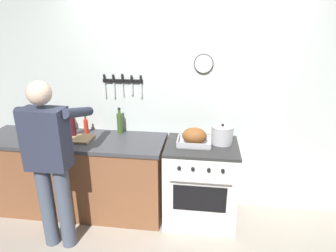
% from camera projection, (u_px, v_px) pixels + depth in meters
% --- Properties ---
extents(wall_back, '(6.00, 0.13, 2.60)m').
position_uv_depth(wall_back, '(184.00, 99.00, 3.29)').
color(wall_back, silver).
rests_on(wall_back, ground).
extents(counter_block, '(2.03, 0.65, 0.90)m').
position_uv_depth(counter_block, '(77.00, 174.00, 3.39)').
color(counter_block, brown).
rests_on(counter_block, ground).
extents(stove, '(0.76, 0.67, 0.90)m').
position_uv_depth(stove, '(200.00, 183.00, 3.21)').
color(stove, white).
rests_on(stove, ground).
extents(person_cook, '(0.51, 0.63, 1.66)m').
position_uv_depth(person_cook, '(50.00, 157.00, 2.67)').
color(person_cook, '#4C566B').
rests_on(person_cook, ground).
extents(roasting_pan, '(0.35, 0.26, 0.19)m').
position_uv_depth(roasting_pan, '(194.00, 137.00, 3.04)').
color(roasting_pan, '#B7B7BC').
rests_on(roasting_pan, stove).
extents(stock_pot, '(0.23, 0.23, 0.22)m').
position_uv_depth(stock_pot, '(222.00, 135.00, 3.08)').
color(stock_pot, '#B7B7BC').
rests_on(stock_pot, stove).
extents(cutting_board, '(0.36, 0.24, 0.02)m').
position_uv_depth(cutting_board, '(76.00, 139.00, 3.20)').
color(cutting_board, tan).
rests_on(cutting_board, counter_block).
extents(bottle_soy_sauce, '(0.05, 0.05, 0.21)m').
position_uv_depth(bottle_soy_sauce, '(59.00, 123.00, 3.47)').
color(bottle_soy_sauce, black).
rests_on(bottle_soy_sauce, counter_block).
extents(bottle_cooking_oil, '(0.07, 0.07, 0.24)m').
position_uv_depth(bottle_cooking_oil, '(69.00, 124.00, 3.39)').
color(bottle_cooking_oil, gold).
rests_on(bottle_cooking_oil, counter_block).
extents(bottle_hot_sauce, '(0.05, 0.05, 0.21)m').
position_uv_depth(bottle_hot_sauce, '(86.00, 126.00, 3.35)').
color(bottle_hot_sauce, red).
rests_on(bottle_hot_sauce, counter_block).
extents(bottle_wine_red, '(0.07, 0.07, 0.31)m').
position_uv_depth(bottle_wine_red, '(72.00, 126.00, 3.23)').
color(bottle_wine_red, '#47141E').
rests_on(bottle_wine_red, counter_block).
extents(bottle_olive_oil, '(0.07, 0.07, 0.30)m').
position_uv_depth(bottle_olive_oil, '(120.00, 123.00, 3.34)').
color(bottle_olive_oil, '#385623').
rests_on(bottle_olive_oil, counter_block).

